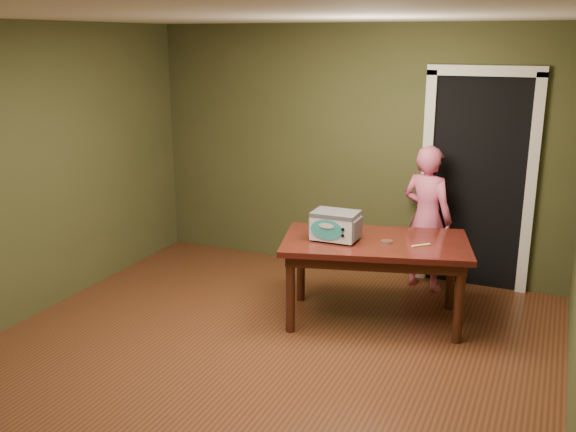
{
  "coord_description": "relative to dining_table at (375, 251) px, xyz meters",
  "views": [
    {
      "loc": [
        2.04,
        -3.94,
        2.45
      ],
      "look_at": [
        -0.1,
        1.0,
        0.95
      ],
      "focal_mm": 40.0,
      "sensor_mm": 36.0,
      "label": 1
    }
  ],
  "objects": [
    {
      "name": "baking_pan",
      "position": [
        0.11,
        -0.04,
        0.11
      ],
      "size": [
        0.1,
        0.1,
        0.02
      ],
      "color": "silver",
      "rests_on": "dining_table"
    },
    {
      "name": "toy_oven",
      "position": [
        -0.33,
        -0.14,
        0.24
      ],
      "size": [
        0.42,
        0.29,
        0.26
      ],
      "rotation": [
        0.0,
        0.0,
        0.0
      ],
      "color": "#4C4F54",
      "rests_on": "dining_table"
    },
    {
      "name": "spatula",
      "position": [
        0.4,
        0.0,
        0.1
      ],
      "size": [
        0.15,
        0.14,
        0.01
      ],
      "primitive_type": "cube",
      "rotation": [
        0.0,
        0.0,
        0.78
      ],
      "color": "#DFD561",
      "rests_on": "dining_table"
    },
    {
      "name": "floor",
      "position": [
        -0.63,
        -1.24,
        -0.65
      ],
      "size": [
        5.0,
        5.0,
        0.0
      ],
      "primitive_type": "plane",
      "color": "brown",
      "rests_on": "ground"
    },
    {
      "name": "child",
      "position": [
        0.25,
        0.96,
        0.08
      ],
      "size": [
        0.62,
        0.5,
        1.46
      ],
      "primitive_type": "imported",
      "rotation": [
        0.0,
        0.0,
        2.81
      ],
      "color": "#DD5B82",
      "rests_on": "floor"
    },
    {
      "name": "dining_table",
      "position": [
        0.0,
        0.0,
        0.0
      ],
      "size": [
        1.78,
        1.28,
        0.75
      ],
      "rotation": [
        0.0,
        0.0,
        0.26
      ],
      "color": "#39130D",
      "rests_on": "floor"
    },
    {
      "name": "doorway",
      "position": [
        0.67,
        1.54,
        0.41
      ],
      "size": [
        1.1,
        0.66,
        2.25
      ],
      "color": "black",
      "rests_on": "ground"
    },
    {
      "name": "room_shell",
      "position": [
        -0.63,
        -1.24,
        1.06
      ],
      "size": [
        4.52,
        5.02,
        2.61
      ],
      "color": "#424323",
      "rests_on": "ground"
    }
  ]
}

